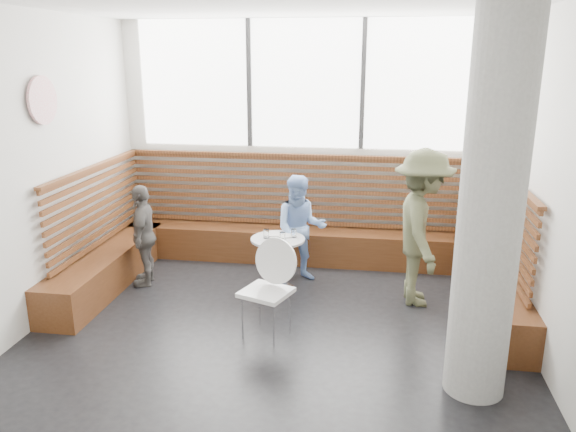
% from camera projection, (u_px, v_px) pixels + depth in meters
% --- Properties ---
extents(room, '(5.00, 5.00, 3.20)m').
position_uv_depth(room, '(272.00, 183.00, 5.21)').
color(room, silver).
rests_on(room, ground).
extents(booth, '(5.00, 2.50, 1.44)m').
position_uv_depth(booth, '(297.00, 244.00, 7.22)').
color(booth, '#492712').
rests_on(booth, ground).
extents(concrete_column, '(0.50, 0.50, 3.20)m').
position_uv_depth(concrete_column, '(491.00, 209.00, 4.36)').
color(concrete_column, gray).
rests_on(concrete_column, ground).
extents(wall_art, '(0.03, 0.50, 0.50)m').
position_uv_depth(wall_art, '(42.00, 100.00, 5.75)').
color(wall_art, white).
rests_on(wall_art, room).
extents(cafe_table, '(0.64, 0.64, 0.66)m').
position_uv_depth(cafe_table, '(278.00, 253.00, 6.68)').
color(cafe_table, silver).
rests_on(cafe_table, ground).
extents(cafe_chair, '(0.47, 0.46, 0.98)m').
position_uv_depth(cafe_chair, '(267.00, 280.00, 5.61)').
color(cafe_chair, white).
rests_on(cafe_chair, ground).
extents(adult_man, '(0.73, 1.19, 1.78)m').
position_uv_depth(adult_man, '(422.00, 228.00, 6.26)').
color(adult_man, '#515539').
rests_on(adult_man, ground).
extents(child_back, '(0.74, 0.62, 1.35)m').
position_uv_depth(child_back, '(300.00, 229.00, 6.95)').
color(child_back, '#83A7E3').
rests_on(child_back, ground).
extents(child_left, '(0.45, 0.78, 1.26)m').
position_uv_depth(child_left, '(144.00, 235.00, 6.85)').
color(child_left, '#5A5652').
rests_on(child_left, ground).
extents(plate_near, '(0.22, 0.22, 0.02)m').
position_uv_depth(plate_near, '(272.00, 234.00, 6.77)').
color(plate_near, white).
rests_on(plate_near, cafe_table).
extents(plate_far, '(0.19, 0.19, 0.01)m').
position_uv_depth(plate_far, '(286.00, 236.00, 6.70)').
color(plate_far, white).
rests_on(plate_far, cafe_table).
extents(glass_left, '(0.07, 0.07, 0.11)m').
position_uv_depth(glass_left, '(266.00, 234.00, 6.62)').
color(glass_left, white).
rests_on(glass_left, cafe_table).
extents(glass_mid, '(0.07, 0.07, 0.10)m').
position_uv_depth(glass_mid, '(282.00, 236.00, 6.53)').
color(glass_mid, white).
rests_on(glass_mid, cafe_table).
extents(glass_right, '(0.06, 0.06, 0.10)m').
position_uv_depth(glass_right, '(294.00, 233.00, 6.65)').
color(glass_right, white).
rests_on(glass_right, cafe_table).
extents(menu_card, '(0.22, 0.18, 0.00)m').
position_uv_depth(menu_card, '(281.00, 244.00, 6.41)').
color(menu_card, '#A5C64C').
rests_on(menu_card, cafe_table).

